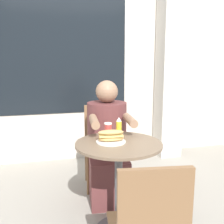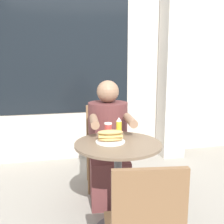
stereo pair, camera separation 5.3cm
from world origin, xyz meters
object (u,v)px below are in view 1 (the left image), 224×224
object	(u,v)px
condiment_bottle	(119,127)
cafe_table	(119,168)
diner_chair	(101,138)
sandwich_on_plate	(111,137)
seated_diner	(108,150)
drink_cup	(108,129)

from	to	relation	value
condiment_bottle	cafe_table	bearing A→B (deg)	-106.42
diner_chair	condiment_bottle	distance (m)	0.74
cafe_table	diner_chair	size ratio (longest dim) A/B	0.84
cafe_table	sandwich_on_plate	world-z (taller)	sandwich_on_plate
cafe_table	seated_diner	size ratio (longest dim) A/B	0.63
cafe_table	condiment_bottle	world-z (taller)	condiment_bottle
drink_cup	condiment_bottle	size ratio (longest dim) A/B	0.68
seated_diner	condiment_bottle	distance (m)	0.46
cafe_table	drink_cup	size ratio (longest dim) A/B	7.00
sandwich_on_plate	condiment_bottle	xyz separation A→B (m)	(0.11, 0.16, 0.03)
diner_chair	seated_diner	distance (m)	0.35
sandwich_on_plate	condiment_bottle	bearing A→B (deg)	55.84
diner_chair	seated_diner	size ratio (longest dim) A/B	0.75
seated_diner	condiment_bottle	world-z (taller)	seated_diner
seated_diner	cafe_table	bearing A→B (deg)	91.52
seated_diner	condiment_bottle	size ratio (longest dim) A/B	7.55
cafe_table	seated_diner	xyz separation A→B (m)	(0.04, 0.53, -0.03)
sandwich_on_plate	condiment_bottle	distance (m)	0.20
seated_diner	sandwich_on_plate	xyz separation A→B (m)	(-0.09, -0.50, 0.28)
diner_chair	drink_cup	world-z (taller)	diner_chair
cafe_table	condiment_bottle	bearing A→B (deg)	73.58
seated_diner	sandwich_on_plate	world-z (taller)	seated_diner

